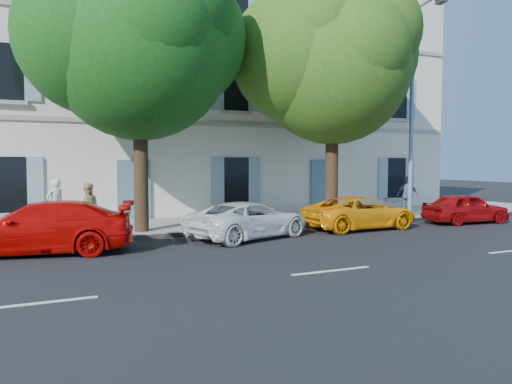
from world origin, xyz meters
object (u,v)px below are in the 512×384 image
car_red_hatchback (466,208)px  pedestrian_a (55,205)px  car_white_coupe (249,220)px  car_red_coupe (40,228)px  street_lamp (415,98)px  pedestrian_c (408,195)px  tree_left (139,48)px  pedestrian_b (88,207)px  tree_right (333,66)px  car_yellow_supercar (360,213)px

car_red_hatchback → pedestrian_a: (-14.81, 3.18, 0.42)m
car_white_coupe → car_red_coupe: bearing=70.9°
street_lamp → pedestrian_c: 4.15m
tree_left → pedestrian_a: bearing=157.1°
car_red_coupe → tree_left: 6.53m
car_white_coupe → car_red_hatchback: car_red_hatchback is taller
car_white_coupe → pedestrian_c: (8.53, 2.28, 0.40)m
car_red_coupe → pedestrian_a: (0.55, 3.14, 0.32)m
car_white_coupe → tree_left: tree_left is taller
tree_left → car_red_hatchback: bearing=-9.7°
street_lamp → pedestrian_b: street_lamp is taller
car_red_coupe → street_lamp: street_lamp is taller
car_red_hatchback → tree_right: tree_right is taller
car_white_coupe → car_red_hatchback: (9.31, -0.12, 0.01)m
tree_left → pedestrian_c: (11.48, 0.29, -5.07)m
tree_right → pedestrian_b: (-8.93, 0.80, -5.12)m
car_white_coupe → pedestrian_a: 6.32m
car_white_coupe → tree_left: size_ratio=0.46×
car_red_hatchback → pedestrian_b: bearing=83.3°
street_lamp → car_red_hatchback: bearing=-45.5°
tree_right → pedestrian_b: tree_right is taller
pedestrian_b → tree_right: bearing=-173.1°
tree_right → street_lamp: size_ratio=1.08×
pedestrian_a → car_yellow_supercar: bearing=133.6°
pedestrian_a → tree_left: bearing=126.4°
pedestrian_a → pedestrian_c: (14.03, -0.79, -0.03)m
car_yellow_supercar → street_lamp: bearing=-74.8°
car_white_coupe → street_lamp: 9.14m
pedestrian_a → tree_right: bearing=142.6°
car_white_coupe → tree_right: 7.26m
tree_left → pedestrian_a: (-2.55, 1.08, -5.03)m
car_yellow_supercar → pedestrian_b: (-9.05, 2.45, 0.35)m
car_red_hatchback → car_red_coupe: bearing=94.7°
pedestrian_b → car_yellow_supercar: bearing=176.9°
car_yellow_supercar → car_red_hatchback: car_red_hatchback is taller
street_lamp → pedestrian_c: (0.62, 0.98, -3.98)m
street_lamp → tree_left: bearing=176.4°
car_yellow_supercar → pedestrian_b: bearing=73.0°
car_red_coupe → tree_right: (10.43, 1.98, 5.36)m
tree_right → pedestrian_a: bearing=173.3°
car_yellow_supercar → pedestrian_a: 10.40m
car_red_coupe → street_lamp: (13.97, 1.38, 4.27)m
tree_right → car_red_coupe: bearing=-169.2°
car_red_hatchback → pedestrian_a: size_ratio=2.01×
street_lamp → pedestrian_b: (-12.46, 1.41, -4.02)m
pedestrian_a → pedestrian_c: pedestrian_a is taller
street_lamp → pedestrian_a: bearing=172.5°
car_red_coupe → car_yellow_supercar: bearing=105.6°
pedestrian_a → street_lamp: bearing=141.8°
car_white_coupe → pedestrian_b: bearing=39.4°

